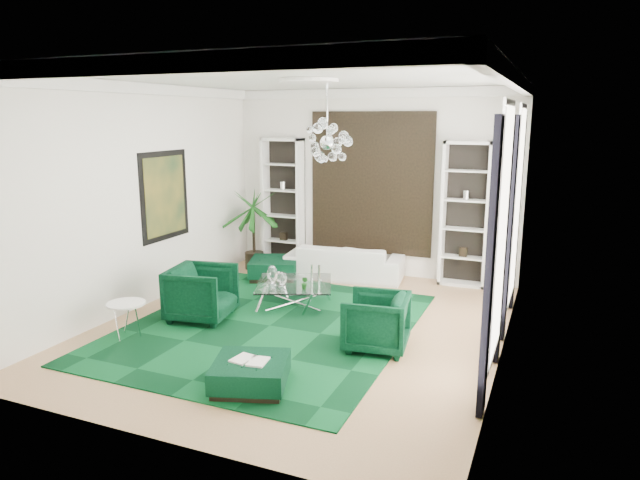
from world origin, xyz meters
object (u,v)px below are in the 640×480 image
at_px(ottoman_front, 251,374).
at_px(armchair_left, 202,293).
at_px(ottoman_side, 274,269).
at_px(armchair_right, 376,322).
at_px(side_table, 127,321).
at_px(palm, 253,219).
at_px(coffee_table, 294,295).
at_px(sofa, 345,261).

bearing_deg(ottoman_front, armchair_left, 136.76).
bearing_deg(ottoman_side, armchair_right, -41.47).
bearing_deg(ottoman_side, ottoman_front, -66.14).
distance_m(side_table, palm, 4.33).
height_order(armchair_left, armchair_right, armchair_left).
distance_m(ottoman_side, ottoman_front, 4.79).
bearing_deg(palm, ottoman_side, -35.86).
relative_size(ottoman_front, palm, 0.40).
bearing_deg(armchair_left, ottoman_front, -143.01).
relative_size(coffee_table, ottoman_side, 1.35).
bearing_deg(palm, side_table, -87.14).
bearing_deg(sofa, coffee_table, 78.87).
distance_m(armchair_left, coffee_table, 1.62).
height_order(coffee_table, ottoman_front, coffee_table).
height_order(armchair_right, ottoman_front, armchair_right).
height_order(armchair_right, coffee_table, armchair_right).
xyz_separation_m(ottoman_side, palm, (-0.76, 0.55, 0.90)).
bearing_deg(sofa, armchair_left, 61.64).
relative_size(ottoman_side, side_table, 1.66).
xyz_separation_m(armchair_right, ottoman_front, (-1.05, -1.74, -0.23)).
relative_size(ottoman_front, side_table, 1.57).
height_order(armchair_left, palm, palm).
bearing_deg(sofa, ottoman_side, 19.33).
bearing_deg(coffee_table, armchair_left, -134.33).
height_order(ottoman_side, side_table, side_table).
height_order(armchair_right, palm, palm).
bearing_deg(armchair_left, sofa, -31.70).
xyz_separation_m(ottoman_side, ottoman_front, (1.94, -4.38, -0.03)).
bearing_deg(palm, armchair_right, -40.40).
bearing_deg(ottoman_front, armchair_right, 59.01).
distance_m(armchair_right, palm, 4.97).
height_order(armchair_left, coffee_table, armchair_left).
height_order(sofa, palm, palm).
bearing_deg(side_table, ottoman_front, -15.59).
bearing_deg(armchair_left, side_table, 143.39).
height_order(sofa, armchair_right, armchair_right).
relative_size(armchair_left, side_table, 1.74).
bearing_deg(ottoman_side, palm, 144.14).
distance_m(armchair_left, palm, 3.29).
height_order(coffee_table, ottoman_side, coffee_table).
height_order(sofa, side_table, sofa).
bearing_deg(armchair_right, armchair_left, -98.56).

